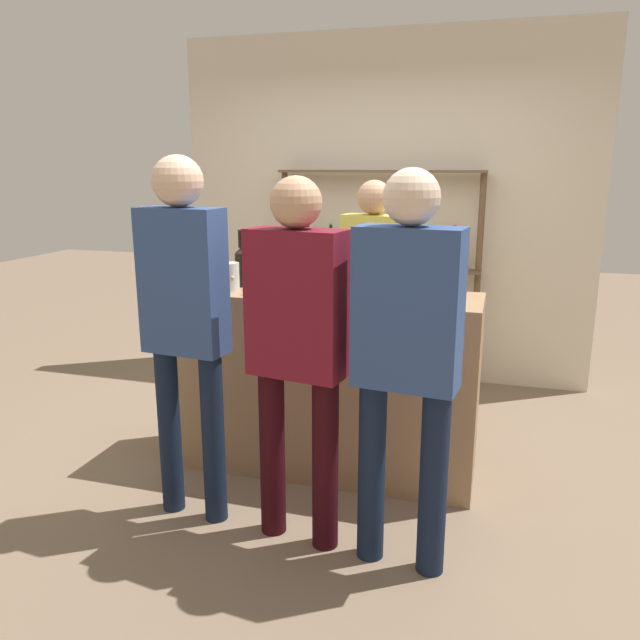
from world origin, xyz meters
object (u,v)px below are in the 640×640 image
Objects in this scene: counter_bottle_5 at (323,277)px; customer_right at (407,343)px; wine_glass at (314,272)px; server_behind_counter at (372,284)px; customer_center at (297,336)px; cork_jar at (229,277)px; counter_bottle_0 at (276,266)px; counter_bottle_4 at (241,265)px; counter_bottle_3 at (350,276)px; counter_bottle_1 at (378,275)px; customer_left at (184,309)px; counter_bottle_2 at (274,270)px.

counter_bottle_5 is 0.88m from customer_right.
server_behind_counter is (0.19, 0.71, -0.19)m from wine_glass.
cork_jar is at bearing 52.62° from customer_center.
counter_bottle_0 is 1.05× the size of counter_bottle_4.
counter_bottle_3 is at bearing -20.66° from counter_bottle_0.
counter_bottle_1 is 0.87m from cork_jar.
server_behind_counter is at bearing 7.02° from customer_center.
counter_bottle_4 is 1.01m from customer_center.
counter_bottle_4 is 0.18× the size of customer_left.
wine_glass is at bearing 129.32° from counter_bottle_5.
counter_bottle_5 is (-0.15, 0.00, -0.01)m from counter_bottle_3.
counter_bottle_5 is 0.17× the size of customer_left.
counter_bottle_0 is at bearing 35.48° from customer_center.
counter_bottle_5 is 0.18× the size of server_behind_counter.
wine_glass is 0.10× the size of server_behind_counter.
counter_bottle_1 is at bearing -1.09° from counter_bottle_2.
cork_jar is at bearing -153.31° from counter_bottle_0.
counter_bottle_1 reaches higher than counter_bottle_2.
cork_jar is at bearing 9.99° from customer_left.
counter_bottle_5 is at bearing -174.68° from counter_bottle_1.
server_behind_counter reaches higher than counter_bottle_3.
customer_left reaches higher than customer_center.
counter_bottle_3 is 0.18× the size of customer_left.
counter_bottle_3 is at bearing 0.50° from customer_center.
customer_left reaches higher than counter_bottle_1.
customer_right is (0.85, -0.71, -0.15)m from counter_bottle_2.
counter_bottle_2 is 0.20× the size of server_behind_counter.
customer_right is at bearing -43.56° from counter_bottle_0.
counter_bottle_5 is 0.17× the size of customer_right.
counter_bottle_0 is 0.15m from counter_bottle_2.
server_behind_counter is at bearing -19.38° from customer_left.
counter_bottle_1 is 0.19× the size of customer_right.
customer_left is (-0.68, -0.55, -0.10)m from counter_bottle_3.
counter_bottle_3 is 2.05× the size of wine_glass.
wine_glass is 0.74m from customer_center.
counter_bottle_2 is at bearing 56.74° from customer_right.
counter_bottle_0 is 1.04× the size of counter_bottle_2.
customer_right is at bearing -37.50° from counter_bottle_4.
cork_jar is 1.35m from customer_right.
cork_jar is at bearing 174.38° from counter_bottle_5.
wine_glass is (-0.08, 0.10, 0.00)m from counter_bottle_5.
cork_jar is 0.93m from customer_center.
wine_glass is 1.01m from customer_right.
counter_bottle_1 is 0.30m from counter_bottle_5.
customer_center is (0.39, -0.79, -0.18)m from counter_bottle_0.
counter_bottle_4 is 0.74m from customer_left.
counter_bottle_1 reaches higher than counter_bottle_5.
customer_right is at bearing -50.31° from wine_glass.
counter_bottle_5 is at bearing 3.79° from server_behind_counter.
counter_bottle_3 is at bearing -45.16° from customer_left.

